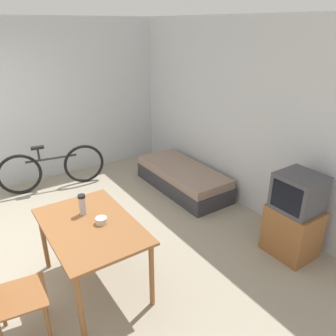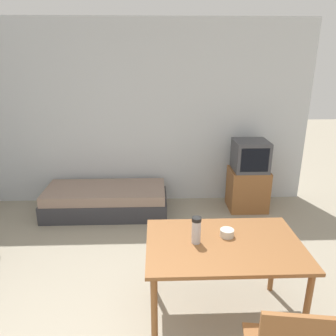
{
  "view_description": "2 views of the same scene",
  "coord_description": "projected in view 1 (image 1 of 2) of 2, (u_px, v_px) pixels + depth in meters",
  "views": [
    {
      "loc": [
        3.58,
        -0.1,
        2.59
      ],
      "look_at": [
        0.49,
        1.99,
        0.93
      ],
      "focal_mm": 35.0,
      "sensor_mm": 36.0,
      "label": 1
    },
    {
      "loc": [
        0.35,
        -1.49,
        2.2
      ],
      "look_at": [
        0.48,
        2.0,
        0.99
      ],
      "focal_mm": 35.0,
      "sensor_mm": 36.0,
      "label": 2
    }
  ],
  "objects": [
    {
      "name": "wall_left",
      "position": [
        69.0,
        100.0,
        5.77
      ],
      "size": [
        0.06,
        4.35,
        2.7
      ],
      "color": "silver",
      "rests_on": "ground_plane"
    },
    {
      "name": "dining_table",
      "position": [
        91.0,
        232.0,
        3.27
      ],
      "size": [
        1.26,
        0.83,
        0.76
      ],
      "color": "brown",
      "rests_on": "ground_plane"
    },
    {
      "name": "daybed",
      "position": [
        183.0,
        178.0,
        5.51
      ],
      "size": [
        1.75,
        0.76,
        0.39
      ],
      "color": "#333338",
      "rests_on": "ground_plane"
    },
    {
      "name": "bicycle",
      "position": [
        53.0,
        168.0,
        5.49
      ],
      "size": [
        0.31,
        1.71,
        0.77
      ],
      "color": "black",
      "rests_on": "ground_plane"
    },
    {
      "name": "mate_bowl",
      "position": [
        101.0,
        221.0,
        3.24
      ],
      "size": [
        0.12,
        0.12,
        0.06
      ],
      "color": "beige",
      "rests_on": "dining_table"
    },
    {
      "name": "thermos_flask",
      "position": [
        82.0,
        204.0,
        3.37
      ],
      "size": [
        0.08,
        0.08,
        0.22
      ],
      "color": "#B7B7BC",
      "rests_on": "dining_table"
    },
    {
      "name": "ground_plane",
      "position": [
        3.0,
        266.0,
        3.81
      ],
      "size": [
        20.0,
        20.0,
        0.0
      ],
      "primitive_type": "plane",
      "color": "#9E937F"
    },
    {
      "name": "wall_back",
      "position": [
        225.0,
        112.0,
        4.99
      ],
      "size": [
        5.29,
        0.06,
        2.7
      ],
      "color": "silver",
      "rests_on": "ground_plane"
    },
    {
      "name": "tv",
      "position": [
        294.0,
        217.0,
        3.84
      ],
      "size": [
        0.55,
        0.47,
        1.05
      ],
      "color": "brown",
      "rests_on": "ground_plane"
    },
    {
      "name": "wooden_chair",
      "position": [
        5.0,
        293.0,
        2.73
      ],
      "size": [
        0.5,
        0.5,
        0.94
      ],
      "color": "brown",
      "rests_on": "ground_plane"
    }
  ]
}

